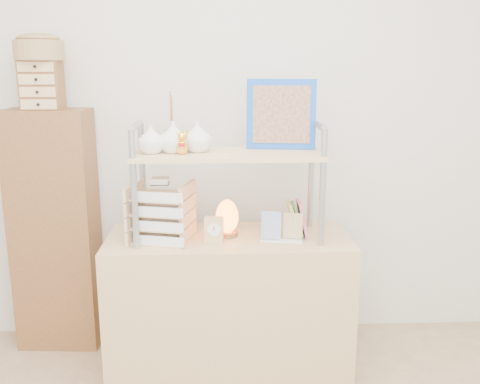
# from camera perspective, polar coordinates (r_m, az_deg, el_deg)

# --- Properties ---
(room_shell) EXTENTS (3.42, 3.41, 2.61)m
(room_shell) POSITION_cam_1_polar(r_m,az_deg,el_deg) (1.72, -0.72, 17.31)
(room_shell) COLOR silver
(room_shell) RESTS_ON ground
(desk) EXTENTS (1.20, 0.50, 0.75)m
(desk) POSITION_cam_1_polar(r_m,az_deg,el_deg) (2.79, -1.19, -12.10)
(desk) COLOR tan
(desk) RESTS_ON ground
(cabinet) EXTENTS (0.47, 0.27, 1.35)m
(cabinet) POSITION_cam_1_polar(r_m,az_deg,el_deg) (3.16, -19.10, -3.95)
(cabinet) COLOR brown
(cabinet) RESTS_ON ground
(hutch) EXTENTS (0.90, 0.34, 0.76)m
(hutch) POSITION_cam_1_polar(r_m,az_deg,el_deg) (2.56, -2.60, 4.71)
(hutch) COLOR #969DA3
(hutch) RESTS_ON desk
(letter_tray) EXTENTS (0.30, 0.30, 0.31)m
(letter_tray) POSITION_cam_1_polar(r_m,az_deg,el_deg) (2.59, -8.39, -2.51)
(letter_tray) COLOR tan
(letter_tray) RESTS_ON desk
(salt_lamp) EXTENTS (0.12, 0.11, 0.19)m
(salt_lamp) POSITION_cam_1_polar(r_m,az_deg,el_deg) (2.63, -1.40, -2.74)
(salt_lamp) COLOR brown
(salt_lamp) RESTS_ON desk
(desk_clock) EXTENTS (0.09, 0.05, 0.13)m
(desk_clock) POSITION_cam_1_polar(r_m,az_deg,el_deg) (2.55, -2.79, -4.04)
(desk_clock) COLOR tan
(desk_clock) RESTS_ON desk
(postcard_stand) EXTENTS (0.21, 0.10, 0.14)m
(postcard_stand) POSITION_cam_1_polar(r_m,az_deg,el_deg) (2.59, 4.44, -4.34)
(postcard_stand) COLOR white
(postcard_stand) RESTS_ON desk
(drawer_chest) EXTENTS (0.20, 0.16, 0.25)m
(drawer_chest) POSITION_cam_1_polar(r_m,az_deg,el_deg) (3.01, -20.39, 10.63)
(drawer_chest) COLOR brown
(drawer_chest) RESTS_ON cabinet
(woven_basket) EXTENTS (0.25, 0.25, 0.10)m
(woven_basket) POSITION_cam_1_polar(r_m,az_deg,el_deg) (3.01, -20.66, 13.96)
(woven_basket) COLOR olive
(woven_basket) RESTS_ON drawer_chest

